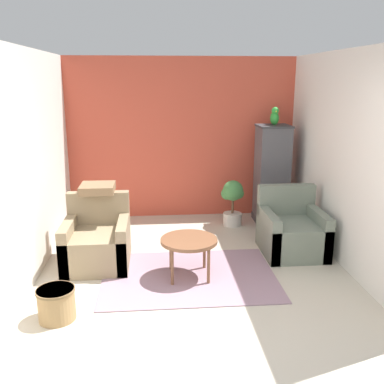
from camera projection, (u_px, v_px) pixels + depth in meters
name	position (u px, v px, depth m)	size (l,w,h in m)	color
ground_plane	(212.00, 353.00, 3.61)	(20.00, 20.00, 0.00)	beige
wall_back_accent	(182.00, 139.00, 6.96)	(3.78, 0.06, 2.58)	#C64C38
wall_left	(32.00, 163.00, 4.94)	(0.06, 3.80, 2.58)	silver
wall_right	(342.00, 158.00, 5.26)	(0.06, 3.80, 2.58)	silver
area_rug	(189.00, 276.00, 4.99)	(2.00, 1.45, 0.01)	gray
coffee_table	(189.00, 243.00, 4.89)	(0.65, 0.65, 0.47)	brown
armchair_left	(97.00, 243.00, 5.27)	(0.78, 0.83, 0.85)	#8E7A5B
armchair_right	(292.00, 232.00, 5.64)	(0.78, 0.83, 0.85)	slate
birdcage	(272.00, 175.00, 6.73)	(0.50, 0.50, 1.55)	#353539
parrot	(275.00, 117.00, 6.50)	(0.13, 0.23, 0.28)	green
potted_plant	(233.00, 199.00, 6.65)	(0.35, 0.32, 0.72)	beige
wicker_basket	(56.00, 303.00, 4.07)	(0.37, 0.37, 0.32)	#A37F51
throw_pillow	(97.00, 188.00, 5.41)	(0.42, 0.42, 0.10)	#846647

